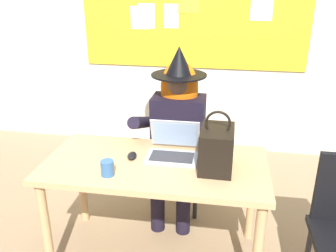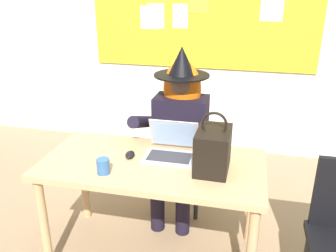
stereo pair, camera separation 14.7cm
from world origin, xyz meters
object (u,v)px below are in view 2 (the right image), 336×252
computer_mouse (130,155)px  coffee_mug (103,166)px  person_costumed (179,123)px  handbag (213,149)px  chair_at_desk (182,148)px  laptop (171,148)px  desk_main (153,174)px

computer_mouse → coffee_mug: size_ratio=1.09×
person_costumed → handbag: person_costumed is taller
person_costumed → computer_mouse: bearing=-21.1°
computer_mouse → handbag: bearing=-11.4°
chair_at_desk → laptop: bearing=3.5°
chair_at_desk → desk_main: bearing=-4.8°
computer_mouse → laptop: bearing=12.0°
person_costumed → coffee_mug: 0.86m
desk_main → computer_mouse: bearing=169.2°
chair_at_desk → computer_mouse: 0.76m
desk_main → chair_at_desk: bearing=86.5°
chair_at_desk → computer_mouse: bearing=-18.3°
laptop → coffee_mug: 0.48m
desk_main → handbag: (0.39, -0.00, 0.23)m
laptop → computer_mouse: laptop is taller
computer_mouse → chair_at_desk: bearing=65.1°
laptop → computer_mouse: (-0.26, -0.09, -0.03)m
chair_at_desk → coffee_mug: chair_at_desk is taller
chair_at_desk → handbag: handbag is taller
chair_at_desk → computer_mouse: (-0.21, -0.69, 0.24)m
person_costumed → coffee_mug: bearing=-20.4°
desk_main → laptop: bearing=53.5°
computer_mouse → coffee_mug: 0.26m
desk_main → computer_mouse: computer_mouse is taller
laptop → handbag: bearing=-24.7°
coffee_mug → person_costumed: bearing=70.1°
person_costumed → chair_at_desk: bearing=-179.4°
computer_mouse → handbag: (0.55, -0.03, 0.12)m
computer_mouse → handbag: handbag is taller
chair_at_desk → laptop: (0.05, -0.59, 0.27)m
desk_main → chair_at_desk: size_ratio=1.59×
person_costumed → computer_mouse: 0.60m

